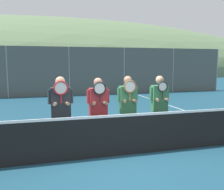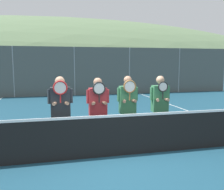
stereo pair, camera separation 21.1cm
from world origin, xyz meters
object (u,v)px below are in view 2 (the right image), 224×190
object	(u,v)px
player_leftmost	(61,107)
car_right_of_center	(170,78)
player_center_right	(128,106)
car_center	(112,78)
player_center_left	(98,107)
car_left_of_center	(43,80)
player_rightmost	(160,104)

from	to	relation	value
player_leftmost	car_right_of_center	distance (m)	16.52
player_center_right	car_center	bearing A→B (deg)	78.19
player_leftmost	car_center	bearing A→B (deg)	71.55
player_center_left	player_center_right	bearing A→B (deg)	-0.49
player_leftmost	car_center	size ratio (longest dim) A/B	0.40
car_left_of_center	player_center_left	bearing A→B (deg)	-82.57
car_left_of_center	car_right_of_center	size ratio (longest dim) A/B	1.08
player_center_left	car_right_of_center	bearing A→B (deg)	57.11
player_center_right	car_center	size ratio (longest dim) A/B	0.40
car_center	car_right_of_center	world-z (taller)	car_center
player_center_right	car_center	distance (m)	13.67
player_leftmost	player_center_right	world-z (taller)	player_leftmost
player_center_right	car_right_of_center	world-z (taller)	player_center_right
car_left_of_center	car_right_of_center	world-z (taller)	car_right_of_center
car_left_of_center	car_center	distance (m)	5.29
player_rightmost	car_left_of_center	world-z (taller)	player_rightmost
player_leftmost	car_center	xyz separation A→B (m)	(4.47, 13.40, -0.20)
player_center_left	player_rightmost	distance (m)	1.66
player_center_left	player_leftmost	bearing A→B (deg)	-178.17
player_center_right	car_left_of_center	size ratio (longest dim) A/B	0.40
player_rightmost	car_left_of_center	xyz separation A→B (m)	(-3.39, 13.18, -0.20)
car_center	car_right_of_center	xyz separation A→B (m)	(5.12, 0.05, -0.03)
player_center_left	car_center	xyz separation A→B (m)	(3.56, 13.37, -0.16)
player_rightmost	car_right_of_center	bearing A→B (deg)	62.35
player_center_left	car_center	distance (m)	13.84
car_left_of_center	player_rightmost	bearing A→B (deg)	-75.60
car_left_of_center	car_center	bearing A→B (deg)	1.75
player_leftmost	player_rightmost	bearing A→B (deg)	1.27
player_rightmost	car_center	world-z (taller)	player_rightmost
player_rightmost	car_center	xyz separation A→B (m)	(1.90, 13.34, -0.16)
player_rightmost	car_center	bearing A→B (deg)	81.90
player_leftmost	car_left_of_center	bearing A→B (deg)	93.51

